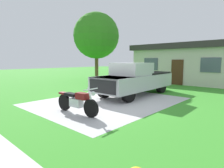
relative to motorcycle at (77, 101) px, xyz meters
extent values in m
plane|color=green|center=(-0.59, 2.40, -0.47)|extent=(80.00, 80.00, 0.00)
cube|color=#BABABA|center=(-0.59, 2.40, -0.47)|extent=(5.54, 7.09, 0.01)
cylinder|color=black|center=(0.76, 0.04, -0.14)|extent=(0.67, 0.15, 0.66)
cylinder|color=black|center=(-0.79, -0.04, -0.14)|extent=(0.67, 0.15, 0.66)
cube|color=silver|center=(-0.04, 0.00, -0.05)|extent=(0.57, 0.29, 0.32)
cube|color=maroon|center=(0.31, 0.02, 0.25)|extent=(0.53, 0.29, 0.24)
cube|color=black|center=(-0.34, -0.02, 0.23)|extent=(0.61, 0.31, 0.12)
cube|color=maroon|center=(-0.79, -0.04, 0.23)|extent=(0.49, 0.22, 0.08)
cylinder|color=silver|center=(0.76, 0.04, 0.23)|extent=(0.33, 0.08, 0.77)
cylinder|color=silver|center=(0.76, 0.04, 0.55)|extent=(0.08, 0.70, 0.04)
sphere|color=silver|center=(0.88, 0.05, 0.41)|extent=(0.16, 0.16, 0.16)
cylinder|color=black|center=(0.25, 2.92, -0.05)|extent=(0.32, 0.85, 0.84)
cylinder|color=black|center=(-1.39, 2.88, -0.05)|extent=(0.32, 0.85, 0.84)
cylinder|color=black|center=(0.17, 6.42, -0.05)|extent=(0.32, 0.85, 0.84)
cylinder|color=black|center=(-1.47, 6.38, -0.05)|extent=(0.32, 0.85, 0.84)
cube|color=#B7BABF|center=(-0.61, 4.70, 0.33)|extent=(2.13, 5.65, 0.80)
cube|color=#B7BABF|center=(-0.57, 2.85, 0.63)|extent=(1.94, 1.94, 0.20)
cube|color=#B7BABF|center=(-0.60, 4.30, 1.08)|extent=(1.84, 1.94, 0.70)
cube|color=#3F4C56|center=(-0.58, 3.50, 0.98)|extent=(1.70, 0.20, 0.60)
cube|color=black|center=(-0.65, 6.25, 0.58)|extent=(1.96, 2.44, 0.50)
cube|color=black|center=(-0.54, 1.92, 0.33)|extent=(1.70, 0.14, 0.64)
cylinder|color=brown|center=(-8.28, 8.76, 0.97)|extent=(0.36, 0.36, 2.89)
sphere|color=#348320|center=(-8.28, 8.76, 4.01)|extent=(4.54, 4.54, 4.54)
cube|color=beige|center=(-0.77, 13.47, 1.03)|extent=(9.00, 5.00, 3.00)
cube|color=#383333|center=(-0.77, 13.47, 2.78)|extent=(9.60, 5.60, 0.50)
cube|color=#4C2D19|center=(-0.77, 10.94, 0.58)|extent=(1.00, 0.08, 2.10)
cube|color=#4C5966|center=(-3.29, 10.94, 1.23)|extent=(1.40, 0.06, 1.10)
cube|color=#4C5966|center=(1.75, 10.94, 1.23)|extent=(1.40, 0.06, 1.10)
camera|label=1|loc=(5.69, -4.27, 1.56)|focal=29.91mm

